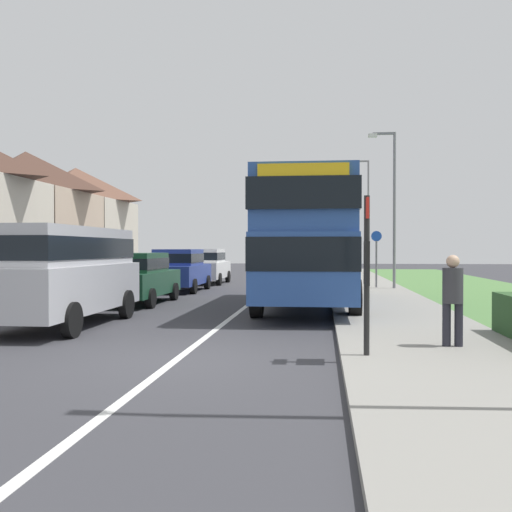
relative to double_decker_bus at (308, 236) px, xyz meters
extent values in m
plane|color=#38383D|center=(-1.90, -8.52, -2.14)|extent=(120.00, 120.00, 0.00)
cube|color=silver|center=(-1.90, -0.52, -2.14)|extent=(0.14, 60.00, 0.01)
cube|color=gray|center=(2.30, -2.52, -2.08)|extent=(3.20, 68.00, 0.12)
cube|color=#284C93|center=(0.00, 0.00, -0.82)|extent=(2.50, 9.62, 1.65)
cube|color=#284C93|center=(0.00, 0.00, 0.78)|extent=(2.45, 9.43, 1.55)
cube|color=black|center=(0.00, 0.00, -0.49)|extent=(2.53, 9.67, 0.76)
cube|color=black|center=(0.00, 0.00, 0.86)|extent=(2.53, 9.67, 0.72)
cube|color=gold|center=(0.00, -4.76, 1.28)|extent=(2.00, 0.08, 0.44)
cylinder|color=black|center=(-1.25, 2.98, -1.64)|extent=(0.30, 1.00, 1.00)
cylinder|color=black|center=(1.25, 2.98, -1.64)|extent=(0.30, 1.00, 1.00)
cylinder|color=black|center=(-1.25, -2.64, -1.64)|extent=(0.30, 1.00, 1.00)
cylinder|color=black|center=(1.25, -2.64, -1.64)|extent=(0.30, 1.00, 1.00)
cube|color=#B7B7BC|center=(-5.48, -4.84, -1.26)|extent=(1.95, 5.36, 1.04)
cube|color=#B7B7BC|center=(-5.48, -4.84, -0.31)|extent=(1.72, 4.93, 0.85)
cube|color=black|center=(-5.48, -4.84, -0.35)|extent=(1.75, 4.98, 0.48)
cylinder|color=black|center=(-6.44, -3.18, -1.78)|extent=(0.20, 0.72, 0.72)
cylinder|color=black|center=(-4.53, -3.18, -1.78)|extent=(0.20, 0.72, 0.72)
cylinder|color=black|center=(-4.53, -6.50, -1.78)|extent=(0.20, 0.72, 0.72)
cube|color=#19472D|center=(-5.50, 0.71, -1.47)|extent=(1.78, 4.50, 0.73)
cube|color=#19472D|center=(-5.50, 0.48, -0.81)|extent=(1.57, 2.48, 0.60)
cube|color=black|center=(-5.50, 0.48, -0.84)|extent=(1.60, 2.50, 0.34)
cylinder|color=black|center=(-6.38, 2.10, -1.84)|extent=(0.20, 0.60, 0.60)
cylinder|color=black|center=(-4.63, 2.10, -1.84)|extent=(0.20, 0.60, 0.60)
cylinder|color=black|center=(-6.38, -0.69, -1.84)|extent=(0.20, 0.60, 0.60)
cylinder|color=black|center=(-4.63, -0.69, -1.84)|extent=(0.20, 0.60, 0.60)
cube|color=navy|center=(-5.43, 6.27, -1.44)|extent=(1.78, 4.48, 0.79)
cube|color=navy|center=(-5.43, 6.05, -0.72)|extent=(1.57, 2.47, 0.65)
cube|color=black|center=(-5.43, 6.05, -0.75)|extent=(1.61, 2.49, 0.36)
cylinder|color=black|center=(-6.31, 7.66, -1.84)|extent=(0.20, 0.60, 0.60)
cylinder|color=black|center=(-4.56, 7.66, -1.84)|extent=(0.20, 0.60, 0.60)
cylinder|color=black|center=(-6.31, 4.88, -1.84)|extent=(0.20, 0.60, 0.60)
cylinder|color=black|center=(-4.56, 4.88, -1.84)|extent=(0.20, 0.60, 0.60)
cube|color=silver|center=(-5.39, 11.57, -1.44)|extent=(1.84, 4.35, 0.80)
cube|color=silver|center=(-5.39, 11.35, -0.72)|extent=(1.62, 2.39, 0.65)
cube|color=black|center=(-5.39, 11.35, -0.75)|extent=(1.65, 2.41, 0.37)
cylinder|color=black|center=(-6.29, 12.91, -1.84)|extent=(0.20, 0.60, 0.60)
cylinder|color=black|center=(-4.49, 12.91, -1.84)|extent=(0.20, 0.60, 0.60)
cylinder|color=black|center=(-6.29, 10.22, -1.84)|extent=(0.20, 0.60, 0.60)
cylinder|color=black|center=(-4.49, 10.22, -1.84)|extent=(0.20, 0.60, 0.60)
cylinder|color=#23232D|center=(2.52, -7.42, -1.72)|extent=(0.14, 0.14, 0.85)
cylinder|color=#23232D|center=(2.72, -7.42, -1.72)|extent=(0.14, 0.14, 0.85)
cylinder|color=#333338|center=(2.62, -7.42, -0.99)|extent=(0.34, 0.34, 0.60)
sphere|color=tan|center=(2.62, -7.42, -0.58)|extent=(0.22, 0.22, 0.22)
cylinder|color=black|center=(1.10, -8.42, -0.84)|extent=(0.09, 0.09, 2.60)
cube|color=red|center=(1.10, -8.42, 0.26)|extent=(0.04, 0.44, 0.32)
cube|color=black|center=(1.10, -8.40, -0.59)|extent=(0.06, 0.52, 0.68)
cylinder|color=slate|center=(2.72, 7.83, -1.09)|extent=(0.08, 0.08, 2.10)
cylinder|color=blue|center=(2.72, 7.83, 0.16)|extent=(0.44, 0.03, 0.44)
cylinder|color=slate|center=(3.41, 7.35, 1.16)|extent=(0.12, 0.12, 6.61)
cube|color=slate|center=(2.96, 7.35, 4.42)|extent=(0.90, 0.10, 0.10)
cube|color=silver|center=(2.51, 7.35, 4.35)|extent=(0.36, 0.20, 0.14)
cylinder|color=slate|center=(3.54, 22.98, 1.73)|extent=(0.12, 0.12, 7.74)
cube|color=slate|center=(3.09, 22.98, 5.55)|extent=(0.90, 0.10, 0.10)
cube|color=silver|center=(2.64, 22.98, 5.48)|extent=(0.36, 0.20, 0.14)
cube|color=#C1A88E|center=(-16.10, 13.81, 0.33)|extent=(6.57, 6.63, 4.95)
pyramid|color=#4C3328|center=(-16.10, 13.81, 3.94)|extent=(6.57, 6.63, 2.27)
cube|color=beige|center=(-16.10, 20.58, 0.33)|extent=(6.57, 6.63, 4.95)
pyramid|color=brown|center=(-16.10, 20.58, 3.94)|extent=(6.57, 6.63, 2.27)
camera|label=1|loc=(0.41, -17.73, -0.36)|focal=41.53mm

